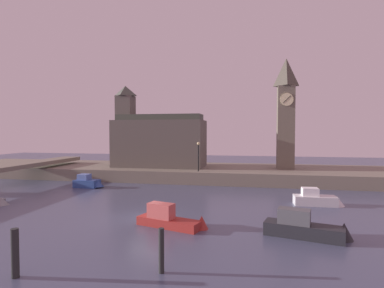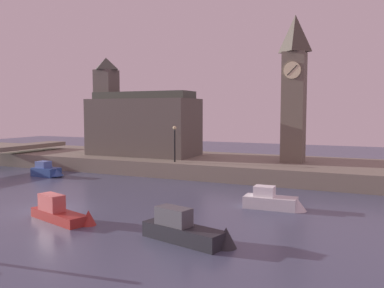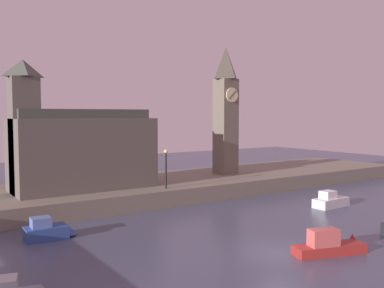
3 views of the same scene
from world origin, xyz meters
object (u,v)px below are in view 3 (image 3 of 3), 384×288
Objects in this scene: clock_tower at (226,108)px; boat_ferry_white at (333,201)px; boat_tour_blue at (50,230)px; streetlamp at (166,164)px; boat_dinghy_red at (333,245)px; parliament_hall at (77,148)px.

clock_tower reaches higher than boat_ferry_white.
streetlamp is at bearing 22.22° from boat_tour_blue.
boat_ferry_white is at bearing -9.82° from boat_tour_blue.
clock_tower is at bearing 67.12° from boat_dinghy_red.
boat_tour_blue is (-23.55, 4.08, 0.03)m from boat_ferry_white.
boat_dinghy_red is 1.51× the size of boat_tour_blue.
boat_dinghy_red reaches higher than boat_tour_blue.
parliament_hall is at bearing -178.52° from clock_tower.
streetlamp is 0.85× the size of boat_ferry_white.
streetlamp is (-10.49, -4.66, -5.07)m from clock_tower.
clock_tower is 17.49m from parliament_hall.
streetlamp reaches higher than boat_tour_blue.
clock_tower reaches higher than parliament_hall.
boat_tour_blue is (-22.12, -9.41, -8.25)m from clock_tower.
boat_ferry_white is (18.52, -13.05, -4.61)m from parliament_hall.
parliament_hall is 23.12m from boat_ferry_white.
streetlamp is (6.61, -4.22, -1.41)m from parliament_hall.
clock_tower reaches higher than streetlamp.
boat_dinghy_red is (-9.15, -21.68, -8.31)m from clock_tower.
streetlamp is at bearing 94.51° from boat_dinghy_red.
boat_dinghy_red is 1.25× the size of boat_ferry_white.
boat_ferry_white is at bearing -83.96° from clock_tower.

